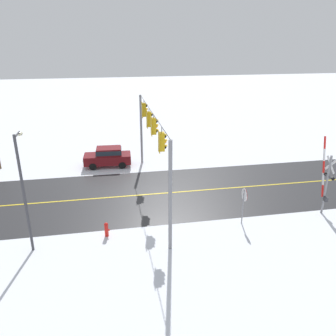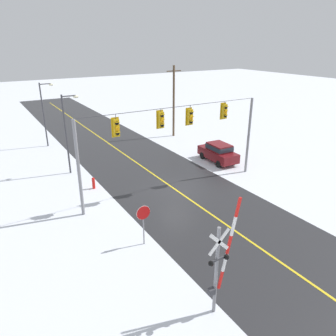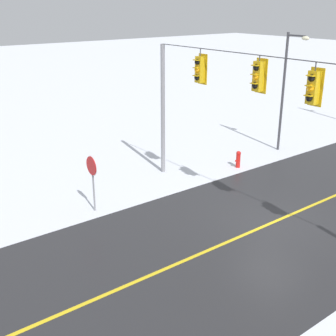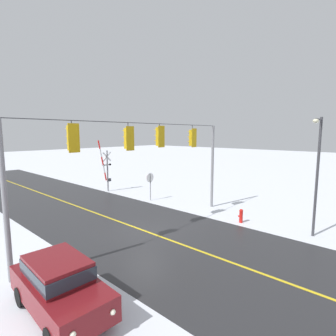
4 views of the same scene
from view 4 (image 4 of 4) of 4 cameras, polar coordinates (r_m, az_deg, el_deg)
name	(u,v)px [view 4 (image 4 of 4)]	position (r m, az deg, el deg)	size (l,w,h in m)	color
ground_plane	(145,231)	(15.73, -4.97, -13.52)	(160.00, 160.00, 0.00)	silver
road_asphalt	(241,266)	(12.40, 15.52, -19.82)	(9.00, 80.00, 0.01)	#28282B
lane_centre_line	(241,266)	(12.39, 15.52, -19.80)	(0.14, 72.00, 0.01)	gold
signal_span	(145,155)	(14.76, -5.09, 2.89)	(14.20, 0.47, 6.22)	gray
stop_sign	(150,180)	(22.13, -3.90, -2.71)	(0.80, 0.09, 2.35)	gray
railroad_crossing	(107,168)	(26.17, -13.20, 0.05)	(1.47, 0.31, 4.99)	gray
parked_car_maroon	(59,283)	(9.66, -22.54, -22.14)	(1.96, 4.26, 1.74)	maroon
streetlamp_near	(317,166)	(15.99, 29.62, 0.35)	(1.39, 0.28, 6.50)	#38383D
fire_hydrant	(241,215)	(17.57, 15.57, -9.89)	(0.24, 0.31, 0.88)	red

